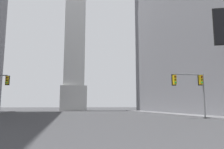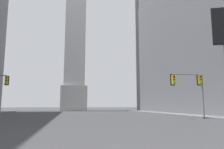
% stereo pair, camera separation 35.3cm
% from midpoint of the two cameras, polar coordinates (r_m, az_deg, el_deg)
% --- Properties ---
extents(sidewalk_right, '(5.00, 74.90, 0.15)m').
position_cam_midpoint_polar(sidewalk_right, '(30.03, 26.90, -9.93)').
color(sidewalk_right, slate).
rests_on(sidewalk_right, ground_plane).
extents(traffic_light_mid_right, '(4.17, 0.52, 5.21)m').
position_cam_midpoint_polar(traffic_light_mid_right, '(27.35, 20.04, -2.46)').
color(traffic_light_mid_right, slate).
rests_on(traffic_light_mid_right, ground_plane).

